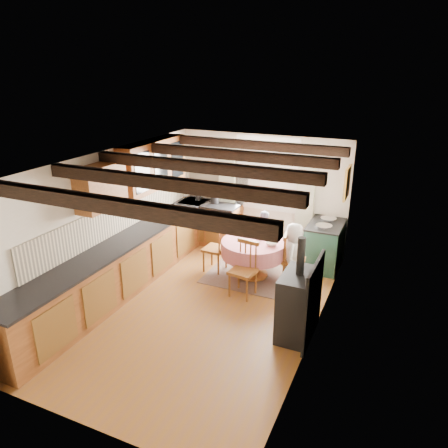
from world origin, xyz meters
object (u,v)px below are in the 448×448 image
at_px(chair_right, 294,259).
at_px(cast_iron_stove, 299,288).
at_px(aga_range, 324,245).
at_px(cup, 260,237).
at_px(chair_near, 243,270).
at_px(child_right, 293,255).
at_px(dining_table, 253,259).
at_px(chair_left, 215,247).
at_px(child_far, 264,236).

relative_size(chair_right, cast_iron_stove, 0.61).
relative_size(aga_range, cup, 9.41).
xyz_separation_m(chair_near, child_right, (0.66, 0.72, 0.10)).
xyz_separation_m(chair_near, chair_right, (0.66, 0.78, -0.01)).
bearing_deg(cast_iron_stove, dining_table, 129.61).
bearing_deg(aga_range, child_right, -110.05).
height_order(dining_table, cast_iron_stove, cast_iron_stove).
height_order(dining_table, aga_range, aga_range).
bearing_deg(cast_iron_stove, child_right, 107.60).
bearing_deg(aga_range, chair_near, -121.09).
relative_size(chair_near, child_right, 0.83).
bearing_deg(cup, chair_left, -167.33).
bearing_deg(chair_right, chair_near, 131.88).
bearing_deg(chair_near, aga_range, 66.68).
relative_size(child_far, child_right, 0.90).
distance_m(cast_iron_stove, child_far, 2.58).
bearing_deg(cup, aga_range, 38.87).
height_order(chair_left, aga_range, chair_left).
bearing_deg(child_right, aga_range, -21.55).
bearing_deg(chair_right, dining_table, 86.80).
height_order(chair_right, cast_iron_stove, cast_iron_stove).
height_order(dining_table, chair_right, chair_right).
xyz_separation_m(chair_right, child_far, (-0.81, 0.71, 0.05)).
height_order(dining_table, child_right, child_right).
bearing_deg(dining_table, chair_left, -176.44).
bearing_deg(cup, child_right, -11.90).
relative_size(child_far, cup, 10.09).
distance_m(chair_near, chair_right, 1.03).
xyz_separation_m(aga_range, child_right, (-0.35, -0.97, 0.13)).
relative_size(aga_range, cast_iron_stove, 0.64).
relative_size(dining_table, child_far, 1.12).
xyz_separation_m(aga_range, cast_iron_stove, (0.11, -2.43, 0.31)).
distance_m(chair_left, cup, 0.90).
bearing_deg(chair_left, cast_iron_stove, 56.69).
xyz_separation_m(dining_table, chair_left, (-0.76, -0.05, 0.12)).
distance_m(chair_right, cup, 0.73).
xyz_separation_m(dining_table, chair_near, (0.08, -0.72, 0.13)).
distance_m(chair_near, aga_range, 1.97).
bearing_deg(chair_right, child_right, 172.11).
xyz_separation_m(dining_table, child_right, (0.75, -0.00, 0.23)).
height_order(cast_iron_stove, child_right, cast_iron_stove).
distance_m(aga_range, child_far, 1.18).
bearing_deg(chair_left, child_far, 142.06).
height_order(aga_range, child_far, child_far).
distance_m(chair_left, chair_right, 1.51).
distance_m(chair_left, child_right, 1.51).
relative_size(chair_left, child_far, 0.91).
bearing_deg(cast_iron_stove, chair_right, 106.93).
height_order(dining_table, cup, cup).
height_order(cast_iron_stove, child_far, cast_iron_stove).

